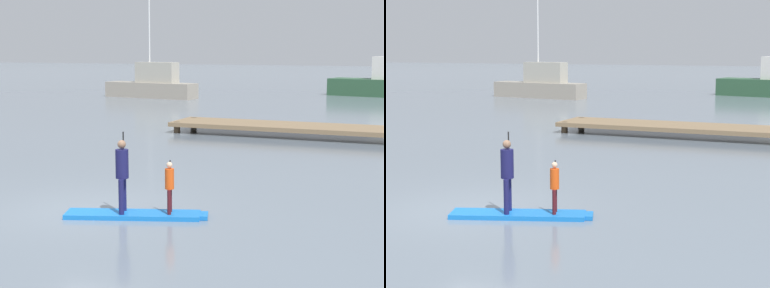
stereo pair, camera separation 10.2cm
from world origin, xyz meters
The scene contains 6 objects.
ground_plane centered at (0.00, 0.00, 0.00)m, with size 240.00×240.00×0.00m, color slate.
paddleboard_near centered at (1.37, -0.19, 0.05)m, with size 3.11×1.59×0.10m.
paddler_adult centered at (1.09, -0.28, 1.01)m, with size 0.36×0.48×1.75m.
paddler_child_solo centered at (2.06, 0.06, 0.73)m, with size 0.25×0.38×1.13m.
motor_boat_small_navy centered at (-13.00, 30.01, 0.95)m, with size 7.34×2.50×7.28m.
floating_dock centered at (1.92, 13.77, 0.37)m, with size 11.28×2.50×0.47m.
Camera 1 is at (7.61, -12.07, 3.64)m, focal length 59.21 mm.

